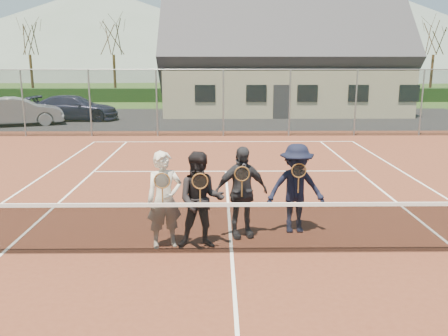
# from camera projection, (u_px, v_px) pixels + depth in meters

# --- Properties ---
(ground) EXTENTS (220.00, 220.00, 0.00)m
(ground) POSITION_uv_depth(u_px,v_px,m) (222.00, 119.00, 28.02)
(ground) COLOR #2D4C1B
(ground) RESTS_ON ground
(court_surface) EXTENTS (30.00, 30.00, 0.02)m
(court_surface) POSITION_uv_depth(u_px,v_px,m) (232.00, 254.00, 8.52)
(court_surface) COLOR #562819
(court_surface) RESTS_ON ground
(tarmac_carpark) EXTENTS (40.00, 12.00, 0.01)m
(tarmac_carpark) POSITION_uv_depth(u_px,v_px,m) (155.00, 119.00, 27.97)
(tarmac_carpark) COLOR black
(tarmac_carpark) RESTS_ON ground
(hedge_row) EXTENTS (40.00, 1.20, 1.10)m
(hedge_row) POSITION_uv_depth(u_px,v_px,m) (221.00, 95.00, 39.60)
(hedge_row) COLOR black
(hedge_row) RESTS_ON ground
(hill_west) EXTENTS (110.00, 110.00, 18.00)m
(hill_west) POSITION_uv_depth(u_px,v_px,m) (99.00, 32.00, 98.82)
(hill_west) COLOR #516156
(hill_west) RESTS_ON ground
(hill_centre) EXTENTS (120.00, 120.00, 22.00)m
(hill_centre) POSITION_uv_depth(u_px,v_px,m) (315.00, 23.00, 98.92)
(hill_centre) COLOR #516159
(hill_centre) RESTS_ON ground
(car_b) EXTENTS (4.79, 3.10, 1.49)m
(car_b) POSITION_uv_depth(u_px,v_px,m) (18.00, 112.00, 25.05)
(car_b) COLOR gray
(car_b) RESTS_ON ground
(car_c) EXTENTS (4.98, 2.12, 1.43)m
(car_c) POSITION_uv_depth(u_px,v_px,m) (74.00, 108.00, 27.25)
(car_c) COLOR #191C33
(car_c) RESTS_ON ground
(court_markings) EXTENTS (11.03, 23.83, 0.01)m
(court_markings) POSITION_uv_depth(u_px,v_px,m) (232.00, 253.00, 8.52)
(court_markings) COLOR white
(court_markings) RESTS_ON court_surface
(tennis_net) EXTENTS (11.68, 0.08, 1.10)m
(tennis_net) POSITION_uv_depth(u_px,v_px,m) (232.00, 226.00, 8.41)
(tennis_net) COLOR slate
(tennis_net) RESTS_ON ground
(perimeter_fence) EXTENTS (30.07, 0.07, 3.02)m
(perimeter_fence) POSITION_uv_depth(u_px,v_px,m) (223.00, 103.00, 21.35)
(perimeter_fence) COLOR slate
(perimeter_fence) RESTS_ON ground
(clubhouse) EXTENTS (15.60, 8.20, 7.70)m
(clubhouse) POSITION_uv_depth(u_px,v_px,m) (282.00, 51.00, 31.08)
(clubhouse) COLOR beige
(clubhouse) RESTS_ON ground
(tree_a) EXTENTS (3.20, 3.20, 7.77)m
(tree_a) POSITION_uv_depth(u_px,v_px,m) (28.00, 30.00, 39.21)
(tree_a) COLOR #372514
(tree_a) RESTS_ON ground
(tree_b) EXTENTS (3.20, 3.20, 7.77)m
(tree_b) POSITION_uv_depth(u_px,v_px,m) (112.00, 31.00, 39.30)
(tree_b) COLOR #382714
(tree_b) RESTS_ON ground
(tree_c) EXTENTS (3.20, 3.20, 7.77)m
(tree_c) POSITION_uv_depth(u_px,v_px,m) (245.00, 31.00, 39.43)
(tree_c) COLOR #3D2416
(tree_c) RESTS_ON ground
(tree_d) EXTENTS (3.20, 3.20, 7.77)m
(tree_d) POSITION_uv_depth(u_px,v_px,m) (364.00, 31.00, 39.55)
(tree_d) COLOR #352213
(tree_d) RESTS_ON ground
(tree_e) EXTENTS (3.20, 3.20, 7.77)m
(tree_e) POSITION_uv_depth(u_px,v_px,m) (436.00, 31.00, 39.62)
(tree_e) COLOR #372114
(tree_e) RESTS_ON ground
(player_a) EXTENTS (0.76, 0.62, 1.80)m
(player_a) POSITION_uv_depth(u_px,v_px,m) (164.00, 200.00, 8.64)
(player_a) COLOR silver
(player_a) RESTS_ON court_surface
(player_b) EXTENTS (0.89, 0.70, 1.80)m
(player_b) POSITION_uv_depth(u_px,v_px,m) (201.00, 200.00, 8.61)
(player_b) COLOR black
(player_b) RESTS_ON court_surface
(player_c) EXTENTS (1.13, 0.69, 1.80)m
(player_c) POSITION_uv_depth(u_px,v_px,m) (241.00, 192.00, 9.15)
(player_c) COLOR #27282D
(player_c) RESTS_ON court_surface
(player_d) EXTENTS (1.19, 0.72, 1.80)m
(player_d) POSITION_uv_depth(u_px,v_px,m) (296.00, 188.00, 9.40)
(player_d) COLOR black
(player_d) RESTS_ON court_surface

